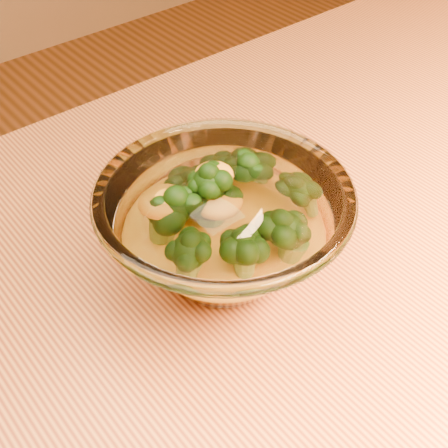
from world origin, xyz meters
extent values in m
cube|color=#D3863F|center=(0.00, 0.00, 0.73)|extent=(1.20, 0.80, 0.04)
cylinder|color=brown|center=(0.54, 0.34, 0.35)|extent=(0.06, 0.06, 0.71)
ellipsoid|color=white|center=(-0.04, 0.08, 0.76)|extent=(0.09, 0.09, 0.02)
torus|color=white|center=(-0.04, 0.08, 0.84)|extent=(0.21, 0.21, 0.01)
ellipsoid|color=orange|center=(-0.04, 0.08, 0.78)|extent=(0.12, 0.12, 0.03)
camera|label=1|loc=(-0.28, -0.22, 1.16)|focal=50.00mm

